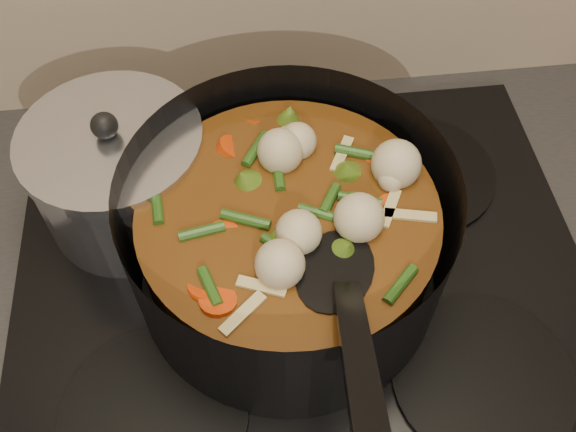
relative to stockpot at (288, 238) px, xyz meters
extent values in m
cube|color=brown|center=(0.02, -0.01, -0.57)|extent=(2.60, 0.60, 0.86)
cube|color=black|center=(0.02, -0.01, -0.12)|extent=(2.64, 0.64, 0.05)
cube|color=black|center=(0.02, -0.01, -0.08)|extent=(0.62, 0.54, 0.02)
cylinder|color=black|center=(-0.14, -0.14, -0.07)|extent=(0.18, 0.18, 0.01)
cylinder|color=black|center=(0.18, -0.14, -0.07)|extent=(0.18, 0.18, 0.01)
cylinder|color=black|center=(-0.14, 0.12, -0.07)|extent=(0.18, 0.18, 0.01)
cylinder|color=black|center=(0.18, 0.12, -0.07)|extent=(0.18, 0.18, 0.01)
cylinder|color=black|center=(0.00, 0.00, 0.01)|extent=(0.40, 0.40, 0.16)
cylinder|color=black|center=(0.00, 0.00, -0.07)|extent=(0.31, 0.31, 0.01)
cylinder|color=#56340E|center=(0.00, 0.00, -0.01)|extent=(0.29, 0.29, 0.11)
cylinder|color=#E3420A|center=(0.04, 0.00, 0.04)|extent=(0.03, 0.03, 0.03)
cylinder|color=#E3420A|center=(0.04, 0.07, 0.04)|extent=(0.04, 0.04, 0.03)
cylinder|color=#E3420A|center=(-0.06, 0.09, 0.04)|extent=(0.04, 0.04, 0.03)
cylinder|color=#E3420A|center=(-0.06, 0.00, 0.04)|extent=(0.03, 0.04, 0.03)
cylinder|color=#E3420A|center=(-0.04, -0.08, 0.04)|extent=(0.04, 0.04, 0.03)
cylinder|color=#E3420A|center=(0.02, -0.03, 0.04)|extent=(0.04, 0.04, 0.03)
cylinder|color=#E3420A|center=(0.07, 0.01, 0.04)|extent=(0.04, 0.04, 0.03)
cylinder|color=#E3420A|center=(0.04, 0.10, 0.04)|extent=(0.04, 0.03, 0.03)
cylinder|color=#E3420A|center=(-0.04, 0.05, 0.04)|extent=(0.04, 0.04, 0.03)
sphere|color=beige|center=(0.07, 0.00, 0.06)|extent=(0.04, 0.04, 0.04)
sphere|color=beige|center=(0.01, 0.07, 0.06)|extent=(0.04, 0.04, 0.04)
sphere|color=beige|center=(-0.06, 0.02, 0.06)|extent=(0.04, 0.04, 0.04)
sphere|color=beige|center=(-0.03, -0.06, 0.06)|extent=(0.04, 0.04, 0.04)
sphere|color=beige|center=(0.05, -0.04, 0.06)|extent=(0.04, 0.04, 0.04)
sphere|color=beige|center=(0.05, 0.05, 0.06)|extent=(0.04, 0.04, 0.04)
cone|color=#517B1E|center=(0.01, -0.09, 0.05)|extent=(0.04, 0.04, 0.04)
cone|color=#517B1E|center=(0.09, 0.02, 0.05)|extent=(0.04, 0.04, 0.04)
cone|color=#517B1E|center=(-0.03, 0.09, 0.05)|extent=(0.04, 0.04, 0.04)
cone|color=#517B1E|center=(-0.09, -0.03, 0.05)|extent=(0.04, 0.04, 0.04)
cone|color=#517B1E|center=(0.03, -0.08, 0.05)|extent=(0.04, 0.04, 0.04)
cylinder|color=#2C5118|center=(0.03, 0.03, 0.05)|extent=(0.01, 0.04, 0.01)
cylinder|color=#2C5118|center=(0.00, 0.11, 0.05)|extent=(0.04, 0.03, 0.01)
cylinder|color=#2C5118|center=(-0.06, 0.06, 0.05)|extent=(0.04, 0.02, 0.01)
cylinder|color=#2C5118|center=(-0.07, 0.00, 0.05)|extent=(0.03, 0.04, 0.01)
cylinder|color=#2C5118|center=(-0.03, -0.03, 0.05)|extent=(0.03, 0.04, 0.01)
cylinder|color=#2C5118|center=(0.00, -0.11, 0.05)|extent=(0.04, 0.02, 0.01)
cylinder|color=#2C5118|center=(0.06, -0.06, 0.05)|extent=(0.04, 0.03, 0.01)
cylinder|color=#2C5118|center=(0.07, 0.00, 0.05)|extent=(0.01, 0.04, 0.01)
cylinder|color=#2C5118|center=(0.03, 0.04, 0.05)|extent=(0.04, 0.03, 0.01)
cylinder|color=#2C5118|center=(0.00, 0.11, 0.05)|extent=(0.04, 0.02, 0.01)
cylinder|color=#2C5118|center=(-0.07, 0.06, 0.05)|extent=(0.03, 0.04, 0.01)
cylinder|color=#2C5118|center=(-0.07, 0.00, 0.05)|extent=(0.03, 0.04, 0.01)
cylinder|color=#2C5118|center=(-0.03, -0.04, 0.05)|extent=(0.04, 0.02, 0.01)
cylinder|color=#2C5118|center=(0.00, -0.11, 0.05)|extent=(0.04, 0.04, 0.01)
cylinder|color=#2C5118|center=(0.07, -0.06, 0.05)|extent=(0.01, 0.04, 0.01)
cube|color=tan|center=(-0.08, -0.01, 0.05)|extent=(0.05, 0.01, 0.00)
cube|color=tan|center=(0.01, -0.08, 0.05)|extent=(0.02, 0.05, 0.00)
cube|color=tan|center=(0.08, 0.02, 0.05)|extent=(0.05, 0.03, 0.00)
cube|color=tan|center=(-0.02, 0.08, 0.05)|extent=(0.04, 0.04, 0.00)
cube|color=tan|center=(-0.07, -0.03, 0.05)|extent=(0.03, 0.05, 0.00)
ellipsoid|color=black|center=(0.03, -0.07, 0.05)|extent=(0.10, 0.11, 0.01)
cube|color=black|center=(0.03, -0.18, 0.10)|extent=(0.04, 0.19, 0.12)
cylinder|color=silver|center=(-0.17, 0.11, -0.02)|extent=(0.18, 0.18, 0.11)
cylinder|color=silver|center=(-0.17, 0.11, 0.05)|extent=(0.19, 0.19, 0.01)
sphere|color=black|center=(-0.17, 0.11, 0.07)|extent=(0.03, 0.03, 0.03)
camera|label=1|loc=(-0.04, -0.35, 0.53)|focal=40.00mm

